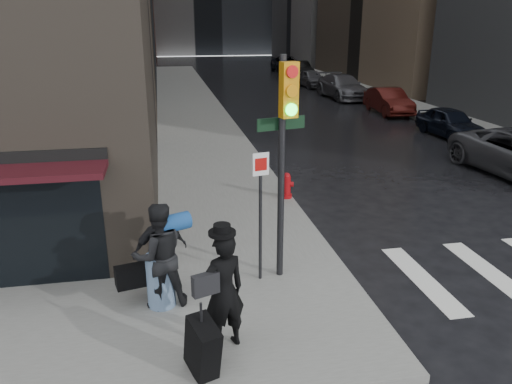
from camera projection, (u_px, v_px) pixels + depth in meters
ground at (272, 323)px, 9.07m from camera, size 140.00×140.00×0.00m
sidewalk_left at (187, 99)px, 34.11m from camera, size 4.00×50.00×0.15m
sidewalk_right at (372, 94)px, 36.49m from camera, size 3.00×50.00×0.15m
man_overcoat at (219, 301)px, 7.78m from camera, size 1.12×1.41×2.19m
man_jeans at (158, 256)px, 9.06m from camera, size 1.48×0.98×2.03m
man_greycoat at (160, 251)px, 9.51m from camera, size 1.14×0.74×1.81m
traffic_light at (283, 141)px, 9.46m from camera, size 1.10×0.61×4.48m
fire_hydrant at (286, 187)px, 14.93m from camera, size 0.45×0.34×0.78m
parked_car_1 at (450, 122)px, 23.34m from camera, size 1.79×4.05×1.36m
parked_car_2 at (388, 101)px, 29.15m from camera, size 1.73×4.50×1.46m
parked_car_3 at (342, 86)px, 34.89m from camera, size 2.57×5.69×1.62m
parked_car_4 at (311, 78)px, 40.72m from camera, size 1.93×4.17×1.38m
parked_car_5 at (299, 70)px, 46.67m from camera, size 1.72×4.83×1.59m
parked_car_6 at (287, 64)px, 52.59m from camera, size 2.87×5.81×1.59m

